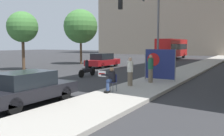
{
  "coord_description": "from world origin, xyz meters",
  "views": [
    {
      "loc": [
        9.24,
        -7.66,
        2.52
      ],
      "look_at": [
        1.01,
        6.61,
        0.95
      ],
      "focal_mm": 40.0,
      "sensor_mm": 36.0,
      "label": 1
    }
  ],
  "objects_px": {
    "pedestrian_behind": "(151,68)",
    "city_bus_on_road": "(172,48)",
    "traffic_light_pole": "(144,20)",
    "parked_car_curbside": "(27,88)",
    "street_tree_midblock": "(81,26)",
    "jogger_on_sidewalk": "(130,71)",
    "motorcycle_on_road": "(87,69)",
    "seated_protester": "(111,79)",
    "car_on_road_nearest": "(103,60)",
    "street_tree_near_curb": "(22,27)",
    "protest_banner": "(160,64)",
    "car_on_road_midblock": "(160,58)"
  },
  "relations": [
    {
      "from": "parked_car_curbside",
      "to": "city_bus_on_road",
      "type": "distance_m",
      "value": 35.62
    },
    {
      "from": "pedestrian_behind",
      "to": "car_on_road_midblock",
      "type": "xyz_separation_m",
      "value": [
        -5.24,
        16.88,
        -0.31
      ]
    },
    {
      "from": "traffic_light_pole",
      "to": "parked_car_curbside",
      "type": "distance_m",
      "value": 12.24
    },
    {
      "from": "motorcycle_on_road",
      "to": "car_on_road_nearest",
      "type": "bearing_deg",
      "value": 113.13
    },
    {
      "from": "pedestrian_behind",
      "to": "city_bus_on_road",
      "type": "xyz_separation_m",
      "value": [
        -6.94,
        28.06,
        0.89
      ]
    },
    {
      "from": "jogger_on_sidewalk",
      "to": "motorcycle_on_road",
      "type": "xyz_separation_m",
      "value": [
        -5.28,
        3.19,
        -0.43
      ]
    },
    {
      "from": "pedestrian_behind",
      "to": "city_bus_on_road",
      "type": "relative_size",
      "value": 0.16
    },
    {
      "from": "parked_car_curbside",
      "to": "street_tree_near_curb",
      "type": "relative_size",
      "value": 0.78
    },
    {
      "from": "protest_banner",
      "to": "car_on_road_nearest",
      "type": "height_order",
      "value": "protest_banner"
    },
    {
      "from": "traffic_light_pole",
      "to": "motorcycle_on_road",
      "type": "bearing_deg",
      "value": -140.27
    },
    {
      "from": "traffic_light_pole",
      "to": "street_tree_midblock",
      "type": "distance_m",
      "value": 13.26
    },
    {
      "from": "traffic_light_pole",
      "to": "street_tree_midblock",
      "type": "bearing_deg",
      "value": 149.49
    },
    {
      "from": "city_bus_on_road",
      "to": "street_tree_near_curb",
      "type": "height_order",
      "value": "street_tree_near_curb"
    },
    {
      "from": "pedestrian_behind",
      "to": "parked_car_curbside",
      "type": "bearing_deg",
      "value": 27.49
    },
    {
      "from": "seated_protester",
      "to": "jogger_on_sidewalk",
      "type": "height_order",
      "value": "jogger_on_sidewalk"
    },
    {
      "from": "jogger_on_sidewalk",
      "to": "car_on_road_midblock",
      "type": "bearing_deg",
      "value": -56.74
    },
    {
      "from": "seated_protester",
      "to": "traffic_light_pole",
      "type": "distance_m",
      "value": 9.12
    },
    {
      "from": "parked_car_curbside",
      "to": "city_bus_on_road",
      "type": "xyz_separation_m",
      "value": [
        -4.33,
        35.34,
        1.24
      ]
    },
    {
      "from": "jogger_on_sidewalk",
      "to": "parked_car_curbside",
      "type": "relative_size",
      "value": 0.37
    },
    {
      "from": "jogger_on_sidewalk",
      "to": "seated_protester",
      "type": "bearing_deg",
      "value": 107.13
    },
    {
      "from": "street_tree_near_curb",
      "to": "car_on_road_nearest",
      "type": "bearing_deg",
      "value": 51.12
    },
    {
      "from": "parked_car_curbside",
      "to": "motorcycle_on_road",
      "type": "height_order",
      "value": "parked_car_curbside"
    },
    {
      "from": "traffic_light_pole",
      "to": "city_bus_on_road",
      "type": "relative_size",
      "value": 0.6
    },
    {
      "from": "protest_banner",
      "to": "street_tree_midblock",
      "type": "relative_size",
      "value": 0.3
    },
    {
      "from": "jogger_on_sidewalk",
      "to": "city_bus_on_road",
      "type": "distance_m",
      "value": 30.52
    },
    {
      "from": "parked_car_curbside",
      "to": "street_tree_near_curb",
      "type": "bearing_deg",
      "value": 140.01
    },
    {
      "from": "car_on_road_nearest",
      "to": "street_tree_midblock",
      "type": "xyz_separation_m",
      "value": [
        -4.78,
        2.41,
        3.99
      ]
    },
    {
      "from": "traffic_light_pole",
      "to": "street_tree_near_curb",
      "type": "bearing_deg",
      "value": -170.12
    },
    {
      "from": "traffic_light_pole",
      "to": "protest_banner",
      "type": "bearing_deg",
      "value": -52.77
    },
    {
      "from": "seated_protester",
      "to": "city_bus_on_road",
      "type": "xyz_separation_m",
      "value": [
        -6.33,
        31.9,
        1.11
      ]
    },
    {
      "from": "traffic_light_pole",
      "to": "car_on_road_midblock",
      "type": "height_order",
      "value": "traffic_light_pole"
    },
    {
      "from": "jogger_on_sidewalk",
      "to": "traffic_light_pole",
      "type": "bearing_deg",
      "value": -55.02
    },
    {
      "from": "seated_protester",
      "to": "motorcycle_on_road",
      "type": "distance_m",
      "value": 7.4
    },
    {
      "from": "seated_protester",
      "to": "pedestrian_behind",
      "type": "relative_size",
      "value": 0.71
    },
    {
      "from": "pedestrian_behind",
      "to": "city_bus_on_road",
      "type": "height_order",
      "value": "city_bus_on_road"
    },
    {
      "from": "traffic_light_pole",
      "to": "jogger_on_sidewalk",
      "type": "bearing_deg",
      "value": -74.13
    },
    {
      "from": "city_bus_on_road",
      "to": "car_on_road_nearest",
      "type": "bearing_deg",
      "value": -95.82
    },
    {
      "from": "seated_protester",
      "to": "car_on_road_nearest",
      "type": "bearing_deg",
      "value": 135.24
    },
    {
      "from": "parked_car_curbside",
      "to": "seated_protester",
      "type": "bearing_deg",
      "value": 59.8
    },
    {
      "from": "protest_banner",
      "to": "parked_car_curbside",
      "type": "bearing_deg",
      "value": -108.46
    },
    {
      "from": "seated_protester",
      "to": "car_on_road_midblock",
      "type": "relative_size",
      "value": 0.27
    },
    {
      "from": "protest_banner",
      "to": "traffic_light_pole",
      "type": "bearing_deg",
      "value": 127.23
    },
    {
      "from": "traffic_light_pole",
      "to": "motorcycle_on_road",
      "type": "xyz_separation_m",
      "value": [
        -3.54,
        -2.94,
        -3.9
      ]
    },
    {
      "from": "parked_car_curbside",
      "to": "motorcycle_on_road",
      "type": "xyz_separation_m",
      "value": [
        -3.2,
        8.7,
        -0.14
      ]
    },
    {
      "from": "jogger_on_sidewalk",
      "to": "car_on_road_midblock",
      "type": "xyz_separation_m",
      "value": [
        -4.7,
        18.65,
        -0.26
      ]
    },
    {
      "from": "street_tree_near_curb",
      "to": "parked_car_curbside",
      "type": "bearing_deg",
      "value": -39.99
    },
    {
      "from": "seated_protester",
      "to": "protest_banner",
      "type": "relative_size",
      "value": 0.59
    },
    {
      "from": "pedestrian_behind",
      "to": "motorcycle_on_road",
      "type": "height_order",
      "value": "pedestrian_behind"
    },
    {
      "from": "seated_protester",
      "to": "street_tree_midblock",
      "type": "xyz_separation_m",
      "value": [
        -13.09,
        14.93,
        3.93
      ]
    },
    {
      "from": "protest_banner",
      "to": "street_tree_near_curb",
      "type": "bearing_deg",
      "value": 175.19
    }
  ]
}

